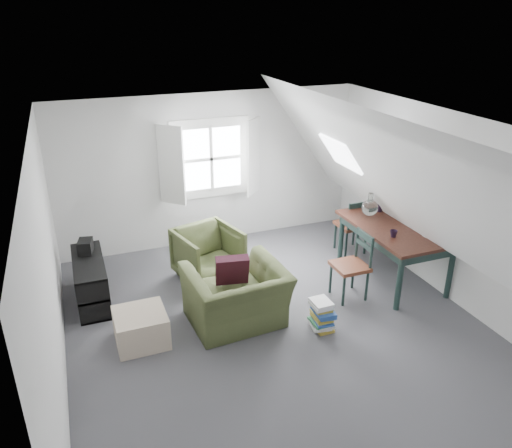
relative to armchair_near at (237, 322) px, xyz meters
name	(u,v)px	position (x,y,z in m)	size (l,w,h in m)	color
floor	(275,326)	(0.43, -0.25, 0.00)	(5.50, 5.50, 0.00)	#48484C
ceiling	(279,130)	(0.43, -0.25, 2.50)	(5.50, 5.50, 0.00)	white
wall_back	(211,170)	(0.43, 2.50, 1.25)	(5.00, 5.00, 0.00)	silver
wall_front	(434,392)	(0.43, -3.00, 1.25)	(5.00, 5.00, 0.00)	silver
wall_left	(48,274)	(-2.07, -0.25, 1.25)	(5.50, 5.50, 0.00)	silver
wall_right	(450,208)	(2.93, -0.25, 1.25)	(5.50, 5.50, 0.00)	silver
slope_left	(138,213)	(-1.12, -0.25, 1.78)	(5.50, 5.50, 0.00)	white
slope_right	(394,178)	(1.98, -0.25, 1.78)	(5.50, 5.50, 0.00)	white
dormer_window	(212,159)	(0.43, 2.43, 1.45)	(1.71, 0.35, 1.30)	white
skylight	(340,154)	(1.98, 1.05, 1.75)	(0.55, 0.75, 0.04)	white
armchair_near	(237,322)	(0.00, 0.00, 0.00)	(1.17, 1.03, 0.76)	#3E4825
armchair_far	(209,277)	(-0.01, 1.23, 0.00)	(0.83, 0.86, 0.78)	#3E4825
throw_pillow	(232,270)	(0.00, 0.15, 0.68)	(0.41, 0.12, 0.41)	#380F1D
ottoman	(141,328)	(-1.19, 0.03, 0.20)	(0.60, 0.60, 0.40)	tan
dining_table	(394,233)	(2.50, 0.28, 0.73)	(1.01, 1.68, 0.84)	black
demijohn	(370,207)	(2.35, 0.73, 0.98)	(0.25, 0.25, 0.35)	silver
vase_twigs	(380,203)	(2.60, 0.83, 0.98)	(0.08, 0.09, 0.63)	black
cup	(393,237)	(2.25, -0.02, 0.84)	(0.10, 0.10, 0.09)	black
paper_box	(428,235)	(2.70, -0.17, 0.86)	(0.12, 0.08, 0.04)	white
dining_chair_far	(352,225)	(2.40, 1.23, 0.48)	(0.44, 0.44, 0.93)	#5E2C1A
dining_chair_near	(352,265)	(1.68, 0.04, 0.49)	(0.44, 0.44, 0.94)	#5E2C1A
media_shelf	(91,284)	(-1.67, 1.17, 0.28)	(0.40, 1.19, 0.61)	black
electronics_box	(86,247)	(-1.67, 1.46, 0.70)	(0.18, 0.25, 0.20)	black
magazine_stack	(322,315)	(0.95, -0.51, 0.20)	(0.29, 0.35, 0.39)	#B29933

